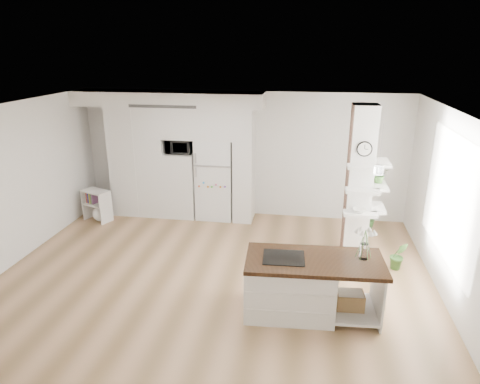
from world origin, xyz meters
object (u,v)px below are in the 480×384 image
object	(u,v)px
refrigerator	(216,179)
kitchen_island	(298,284)
bookshelf	(98,207)
floor_plant_a	(398,255)

from	to	relation	value
refrigerator	kitchen_island	xyz separation A→B (m)	(1.90, -3.34, -0.43)
refrigerator	bookshelf	size ratio (longest dim) A/B	2.58
refrigerator	floor_plant_a	bearing A→B (deg)	-27.35
refrigerator	bookshelf	distance (m)	2.60
kitchen_island	floor_plant_a	xyz separation A→B (m)	(1.62, 1.51, -0.19)
kitchen_island	bookshelf	world-z (taller)	kitchen_island
bookshelf	floor_plant_a	xyz separation A→B (m)	(5.98, -1.18, -0.05)
floor_plant_a	bookshelf	bearing A→B (deg)	168.79
refrigerator	floor_plant_a	size ratio (longest dim) A/B	3.47
kitchen_island	bookshelf	xyz separation A→B (m)	(-4.35, 2.70, -0.14)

